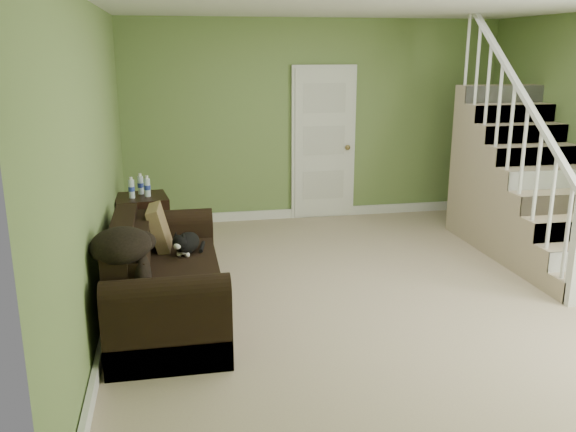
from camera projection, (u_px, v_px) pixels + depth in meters
name	position (u px, v px, depth m)	size (l,w,h in m)	color
floor	(381.00, 291.00, 5.76)	(5.00, 5.50, 0.01)	tan
ceiling	(394.00, 1.00, 5.07)	(5.00, 5.50, 0.01)	white
wall_back	(316.00, 121.00, 8.02)	(5.00, 0.04, 2.60)	#708D4B
wall_left	(95.00, 165.00, 4.96)	(0.04, 5.50, 2.60)	#708D4B
baseboard_back	(315.00, 212.00, 8.32)	(5.00, 0.04, 0.12)	white
baseboard_left	(111.00, 306.00, 5.29)	(0.04, 5.50, 0.12)	white
door	(323.00, 143.00, 8.07)	(0.86, 0.12, 2.02)	white
staircase	(523.00, 193.00, 6.87)	(1.00, 2.51, 2.82)	tan
sofa	(162.00, 282.00, 5.14)	(0.89, 2.06, 0.82)	black
side_table	(143.00, 225.00, 6.74)	(0.62, 0.62, 0.89)	black
cat	(188.00, 243.00, 5.44)	(0.31, 0.52, 0.25)	black
banana	(198.00, 288.00, 4.60)	(0.06, 0.21, 0.06)	gold
throw_pillow	(160.00, 229.00, 5.59)	(0.11, 0.42, 0.42)	#4C331E
throw_blanket	(121.00, 245.00, 4.40)	(0.43, 0.57, 0.24)	black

